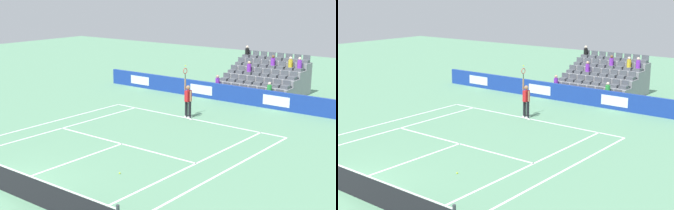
{
  "view_description": "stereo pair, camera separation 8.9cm",
  "coord_description": "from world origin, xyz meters",
  "views": [
    {
      "loc": [
        -14.7,
        8.92,
        6.88
      ],
      "look_at": [
        0.19,
        -10.03,
        1.1
      ],
      "focal_mm": 52.33,
      "sensor_mm": 36.0,
      "label": 1
    },
    {
      "loc": [
        -14.77,
        8.86,
        6.88
      ],
      "look_at": [
        0.19,
        -10.03,
        1.1
      ],
      "focal_mm": 52.33,
      "sensor_mm": 36.0,
      "label": 2
    }
  ],
  "objects": [
    {
      "name": "line_baseline",
      "position": [
        0.0,
        -11.89,
        0.0
      ],
      "size": [
        10.97,
        0.1,
        0.01
      ],
      "primitive_type": "cube",
      "color": "white",
      "rests_on": "ground"
    },
    {
      "name": "line_service",
      "position": [
        0.0,
        -6.4,
        0.0
      ],
      "size": [
        8.23,
        0.1,
        0.01
      ],
      "primitive_type": "cube",
      "color": "white",
      "rests_on": "ground"
    },
    {
      "name": "line_centre_service",
      "position": [
        0.0,
        -3.2,
        0.0
      ],
      "size": [
        0.1,
        6.4,
        0.01
      ],
      "primitive_type": "cube",
      "color": "white",
      "rests_on": "ground"
    },
    {
      "name": "line_singles_sideline_left",
      "position": [
        4.12,
        -5.95,
        0.0
      ],
      "size": [
        0.1,
        11.89,
        0.01
      ],
      "primitive_type": "cube",
      "color": "white",
      "rests_on": "ground"
    },
    {
      "name": "line_singles_sideline_right",
      "position": [
        -4.12,
        -5.95,
        0.0
      ],
      "size": [
        0.1,
        11.89,
        0.01
      ],
      "primitive_type": "cube",
      "color": "white",
      "rests_on": "ground"
    },
    {
      "name": "line_doubles_sideline_left",
      "position": [
        5.49,
        -5.95,
        0.0
      ],
      "size": [
        0.1,
        11.89,
        0.01
      ],
      "primitive_type": "cube",
      "color": "white",
      "rests_on": "ground"
    },
    {
      "name": "line_doubles_sideline_right",
      "position": [
        -5.49,
        -5.95,
        0.0
      ],
      "size": [
        0.1,
        11.89,
        0.01
      ],
      "primitive_type": "cube",
      "color": "white",
      "rests_on": "ground"
    },
    {
      "name": "line_centre_mark",
      "position": [
        0.0,
        -11.79,
        0.0
      ],
      "size": [
        0.1,
        0.2,
        0.01
      ],
      "primitive_type": "cube",
      "color": "white",
      "rests_on": "ground"
    },
    {
      "name": "sponsor_barrier",
      "position": [
        0.0,
        -16.67,
        0.52
      ],
      "size": [
        20.94,
        0.22,
        1.05
      ],
      "color": "#193899",
      "rests_on": "ground"
    },
    {
      "name": "tennis_player",
      "position": [
        0.38,
        -12.03,
        0.99
      ],
      "size": [
        0.52,
        0.38,
        2.85
      ],
      "color": "black",
      "rests_on": "ground"
    },
    {
      "name": "stadium_stand",
      "position": [
        -0.0,
        -20.24,
        0.82
      ],
      "size": [
        4.96,
        4.75,
        2.93
      ],
      "color": "gray",
      "rests_on": "ground"
    },
    {
      "name": "loose_tennis_ball",
      "position": [
        -2.48,
        -3.67,
        0.03
      ],
      "size": [
        0.07,
        0.07,
        0.07
      ],
      "primitive_type": "sphere",
      "color": "#D1E533",
      "rests_on": "ground"
    }
  ]
}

